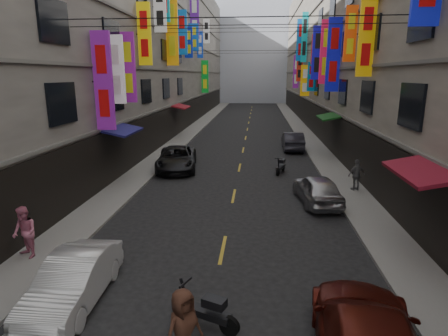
% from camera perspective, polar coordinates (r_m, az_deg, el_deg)
% --- Properties ---
extents(sidewalk_left, '(2.00, 90.00, 0.12)m').
position_cam_1_polar(sidewalk_left, '(37.15, -6.01, 4.80)').
color(sidewalk_left, slate).
rests_on(sidewalk_left, ground).
extents(sidewalk_right, '(2.00, 90.00, 0.12)m').
position_cam_1_polar(sidewalk_right, '(36.78, 12.72, 4.44)').
color(sidewalk_right, slate).
rests_on(sidewalk_right, ground).
extents(building_row_left, '(10.14, 90.00, 19.00)m').
position_cam_1_polar(building_row_left, '(38.46, -15.68, 18.79)').
color(building_row_left, gray).
rests_on(building_row_left, ground).
extents(building_row_right, '(10.14, 90.00, 19.00)m').
position_cam_1_polar(building_row_right, '(37.75, 23.06, 18.32)').
color(building_row_right, '#A19687').
rests_on(building_row_right, ground).
extents(haze_block, '(18.00, 8.00, 22.00)m').
position_cam_1_polar(haze_block, '(86.14, 4.58, 17.31)').
color(haze_block, silver).
rests_on(haze_block, ground).
extents(shop_signage, '(14.00, 55.00, 11.80)m').
position_cam_1_polar(shop_signage, '(28.93, 2.95, 20.43)').
color(shop_signage, '#0D3799').
rests_on(shop_signage, ground).
extents(street_awnings, '(13.99, 35.20, 0.41)m').
position_cam_1_polar(street_awnings, '(20.34, -1.65, 5.66)').
color(street_awnings, '#134718').
rests_on(street_awnings, ground).
extents(overhead_cables, '(14.00, 38.04, 1.24)m').
position_cam_1_polar(overhead_cables, '(24.18, 2.61, 20.76)').
color(overhead_cables, black).
rests_on(overhead_cables, ground).
extents(lane_markings, '(0.12, 80.20, 0.01)m').
position_cam_1_polar(lane_markings, '(33.53, 3.14, 3.77)').
color(lane_markings, gold).
rests_on(lane_markings, ground).
extents(scooter_crossing, '(1.71, 0.85, 1.14)m').
position_cam_1_polar(scooter_crossing, '(9.60, -2.70, -20.98)').
color(scooter_crossing, black).
rests_on(scooter_crossing, ground).
extents(scooter_far_right, '(0.75, 1.75, 1.14)m').
position_cam_1_polar(scooter_far_right, '(23.43, 8.66, 0.25)').
color(scooter_far_right, black).
rests_on(scooter_far_right, ground).
extents(car_left_mid, '(1.51, 4.03, 1.31)m').
position_cam_1_polar(car_left_mid, '(11.08, -21.97, -15.63)').
color(car_left_mid, white).
rests_on(car_left_mid, ground).
extents(car_left_far, '(3.10, 5.48, 1.44)m').
position_cam_1_polar(car_left_far, '(24.24, -7.19, 1.44)').
color(car_left_far, black).
rests_on(car_left_far, ground).
extents(car_right_mid, '(2.16, 4.27, 1.40)m').
position_cam_1_polar(car_right_mid, '(18.28, 13.99, -3.12)').
color(car_right_mid, '#A8A8AC').
rests_on(car_right_mid, ground).
extents(car_right_far, '(1.57, 4.45, 1.46)m').
position_cam_1_polar(car_right_far, '(30.97, 10.42, 4.07)').
color(car_right_far, '#2B2A32').
rests_on(car_right_far, ground).
extents(pedestrian_lfar, '(1.02, 0.94, 1.73)m').
position_cam_1_polar(pedestrian_lfar, '(13.89, -28.11, -8.66)').
color(pedestrian_lfar, '#D77191').
rests_on(pedestrian_lfar, sidewalk_left).
extents(pedestrian_rfar, '(1.09, 0.86, 1.64)m').
position_cam_1_polar(pedestrian_rfar, '(20.48, 19.56, -0.98)').
color(pedestrian_rfar, slate).
rests_on(pedestrian_rfar, sidewalk_right).
extents(pedestrian_crossing, '(1.01, 1.04, 1.77)m').
position_cam_1_polar(pedestrian_crossing, '(8.39, -6.22, -23.22)').
color(pedestrian_crossing, '#45271B').
rests_on(pedestrian_crossing, ground).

